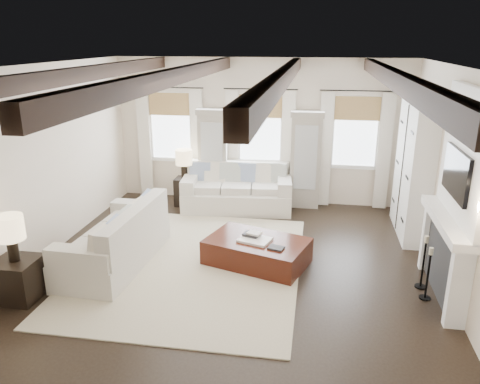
% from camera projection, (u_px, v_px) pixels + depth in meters
% --- Properties ---
extents(ground, '(7.50, 7.50, 0.00)m').
position_uv_depth(ground, '(230.00, 277.00, 7.37)').
color(ground, black).
rests_on(ground, ground).
extents(room_shell, '(6.54, 7.54, 3.22)m').
position_uv_depth(room_shell, '(285.00, 149.00, 7.50)').
color(room_shell, '#F2E2CC').
rests_on(room_shell, ground).
extents(area_rug, '(3.55, 4.37, 0.02)m').
position_uv_depth(area_rug, '(192.00, 264.00, 7.77)').
color(area_rug, beige).
rests_on(area_rug, ground).
extents(sofa_back, '(2.42, 1.27, 1.00)m').
position_uv_depth(sofa_back, '(237.00, 190.00, 10.23)').
color(sofa_back, silver).
rests_on(sofa_back, ground).
extents(sofa_left, '(1.17, 2.38, 1.00)m').
position_uv_depth(sofa_left, '(118.00, 241.00, 7.68)').
color(sofa_left, silver).
rests_on(sofa_left, ground).
extents(ottoman, '(1.84, 1.45, 0.42)m').
position_uv_depth(ottoman, '(257.00, 252.00, 7.76)').
color(ottoman, black).
rests_on(ottoman, ground).
extents(tray, '(0.59, 0.51, 0.04)m').
position_uv_depth(tray, '(255.00, 240.00, 7.65)').
color(tray, white).
rests_on(tray, ottoman).
extents(book_lower, '(0.31, 0.27, 0.04)m').
position_uv_depth(book_lower, '(252.00, 234.00, 7.76)').
color(book_lower, '#262628').
rests_on(book_lower, tray).
extents(book_upper, '(0.26, 0.23, 0.03)m').
position_uv_depth(book_upper, '(254.00, 233.00, 7.73)').
color(book_upper, beige).
rests_on(book_upper, book_lower).
extents(book_loose, '(0.28, 0.24, 0.03)m').
position_uv_depth(book_loose, '(276.00, 248.00, 7.37)').
color(book_loose, '#262628').
rests_on(book_loose, ottoman).
extents(side_table_front, '(0.60, 0.60, 0.60)m').
position_uv_depth(side_table_front, '(18.00, 279.00, 6.70)').
color(side_table_front, black).
rests_on(side_table_front, ground).
extents(lamp_front, '(0.39, 0.39, 0.67)m').
position_uv_depth(lamp_front, '(10.00, 230.00, 6.46)').
color(lamp_front, black).
rests_on(lamp_front, side_table_front).
extents(side_table_back, '(0.42, 0.42, 0.62)m').
position_uv_depth(side_table_back, '(185.00, 191.00, 10.49)').
color(side_table_back, black).
rests_on(side_table_back, ground).
extents(lamp_back, '(0.37, 0.37, 0.64)m').
position_uv_depth(lamp_back, '(184.00, 159.00, 10.25)').
color(lamp_back, black).
rests_on(lamp_back, side_table_back).
extents(candlestick_near, '(0.16, 0.16, 0.80)m').
position_uv_depth(candlestick_near, '(428.00, 278.00, 6.66)').
color(candlestick_near, black).
rests_on(candlestick_near, ground).
extents(candlestick_far, '(0.17, 0.17, 0.84)m').
position_uv_depth(candlestick_far, '(423.00, 266.00, 6.96)').
color(candlestick_far, black).
rests_on(candlestick_far, ground).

